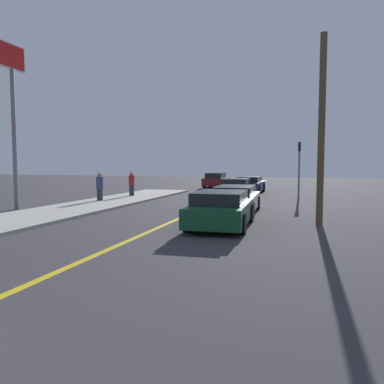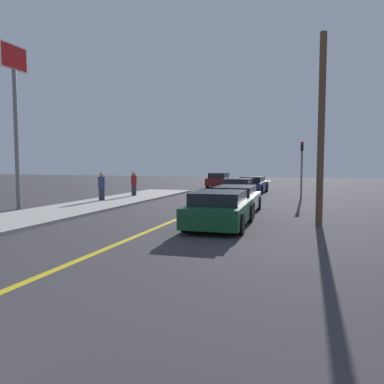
# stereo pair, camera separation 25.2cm
# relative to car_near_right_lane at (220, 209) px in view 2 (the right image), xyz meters

# --- Properties ---
(road_center_line) EXTENTS (0.20, 60.00, 0.01)m
(road_center_line) POSITION_rel_car_near_right_lane_xyz_m (-2.04, 6.82, -0.62)
(road_center_line) COLOR gold
(road_center_line) RESTS_ON ground_plane
(sidewalk_left) EXTENTS (3.52, 26.44, 0.12)m
(sidewalk_left) POSITION_rel_car_near_right_lane_xyz_m (-7.72, 2.04, -0.56)
(sidewalk_left) COLOR #ADA89E
(sidewalk_left) RESTS_ON ground_plane
(car_near_right_lane) EXTENTS (2.14, 4.29, 1.26)m
(car_near_right_lane) POSITION_rel_car_near_right_lane_xyz_m (0.00, 0.00, 0.00)
(car_near_right_lane) COLOR #144728
(car_near_right_lane) RESTS_ON ground_plane
(car_ahead_center) EXTENTS (2.06, 4.81, 1.22)m
(car_ahead_center) POSITION_rel_car_near_right_lane_xyz_m (-0.16, 3.80, -0.02)
(car_ahead_center) COLOR silver
(car_ahead_center) RESTS_ON ground_plane
(car_far_distant) EXTENTS (1.96, 4.75, 1.22)m
(car_far_distant) POSITION_rel_car_near_right_lane_xyz_m (-1.55, 12.18, -0.03)
(car_far_distant) COLOR #9E9EA3
(car_far_distant) RESTS_ON ground_plane
(car_parked_left_lot) EXTENTS (1.90, 4.67, 1.25)m
(car_parked_left_lot) POSITION_rel_car_near_right_lane_xyz_m (-1.13, 15.47, 0.00)
(car_parked_left_lot) COLOR navy
(car_parked_left_lot) RESTS_ON ground_plane
(car_oncoming_far) EXTENTS (1.92, 4.28, 1.35)m
(car_oncoming_far) POSITION_rel_car_near_right_lane_xyz_m (-5.15, 21.46, 0.03)
(car_oncoming_far) COLOR maroon
(car_oncoming_far) RESTS_ON ground_plane
(pedestrian_mid_group) EXTENTS (0.39, 0.39, 1.60)m
(pedestrian_mid_group) POSITION_rel_car_near_right_lane_xyz_m (-8.35, 6.04, 0.29)
(pedestrian_mid_group) COLOR #282D3D
(pedestrian_mid_group) RESTS_ON sidewalk_left
(pedestrian_far_standing) EXTENTS (0.37, 0.37, 1.57)m
(pedestrian_far_standing) POSITION_rel_car_near_right_lane_xyz_m (-8.03, 9.48, 0.27)
(pedestrian_far_standing) COLOR #282D3D
(pedestrian_far_standing) RESTS_ON sidewalk_left
(traffic_light) EXTENTS (0.18, 0.40, 3.57)m
(traffic_light) POSITION_rel_car_near_right_lane_xyz_m (2.44, 12.12, 1.60)
(traffic_light) COLOR slate
(traffic_light) RESTS_ON ground_plane
(roadside_sign) EXTENTS (0.20, 1.67, 7.82)m
(roadside_sign) POSITION_rel_car_near_right_lane_xyz_m (-10.53, 2.03, 4.96)
(roadside_sign) COLOR slate
(roadside_sign) RESTS_ON ground_plane
(utility_pole) EXTENTS (0.24, 0.24, 6.78)m
(utility_pole) POSITION_rel_car_near_right_lane_xyz_m (3.32, 1.45, 2.77)
(utility_pole) COLOR brown
(utility_pole) RESTS_ON ground_plane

